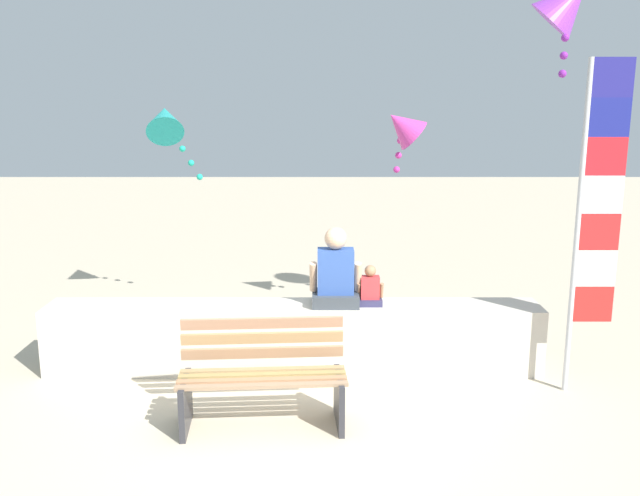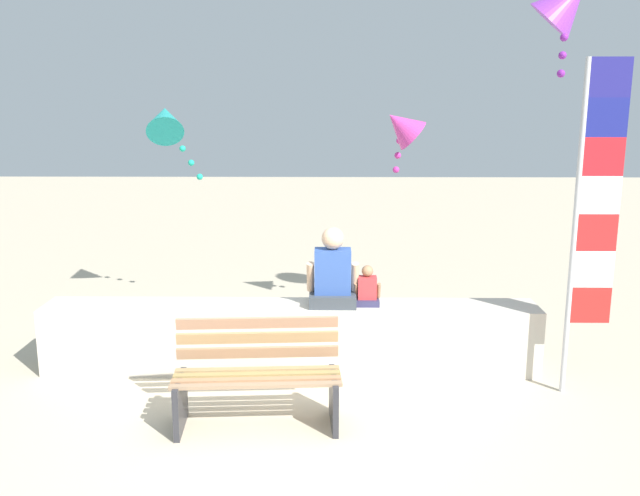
% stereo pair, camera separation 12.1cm
% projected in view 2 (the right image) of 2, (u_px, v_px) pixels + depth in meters
% --- Properties ---
extents(ground_plane, '(40.00, 40.00, 0.00)m').
position_uv_depth(ground_plane, '(282.00, 427.00, 5.80)').
color(ground_plane, '#C2B398').
extents(seawall_ledge, '(5.10, 0.55, 0.70)m').
position_uv_depth(seawall_ledge, '(291.00, 337.00, 7.00)').
color(seawall_ledge, beige).
rests_on(seawall_ledge, ground).
extents(park_bench, '(1.47, 0.70, 0.88)m').
position_uv_depth(park_bench, '(257.00, 378.00, 5.81)').
color(park_bench, '#97785B').
rests_on(park_bench, ground).
extents(person_adult, '(0.53, 0.39, 0.81)m').
position_uv_depth(person_adult, '(333.00, 275.00, 6.86)').
color(person_adult, '#383F46').
rests_on(person_adult, seawall_ledge).
extents(person_child, '(0.27, 0.20, 0.42)m').
position_uv_depth(person_child, '(367.00, 290.00, 6.89)').
color(person_child, '#302E51').
rests_on(person_child, seawall_ledge).
extents(flag_banner, '(0.42, 0.05, 3.13)m').
position_uv_depth(flag_banner, '(591.00, 209.00, 6.14)').
color(flag_banner, '#B7B7BC').
rests_on(flag_banner, ground).
extents(kite_purple, '(0.86, 0.79, 1.12)m').
position_uv_depth(kite_purple, '(567.00, 3.00, 6.86)').
color(kite_purple, purple).
extents(kite_teal, '(0.73, 0.73, 1.08)m').
position_uv_depth(kite_teal, '(165.00, 120.00, 8.36)').
color(kite_teal, teal).
extents(kite_magenta, '(0.59, 0.57, 0.86)m').
position_uv_depth(kite_magenta, '(401.00, 126.00, 7.76)').
color(kite_magenta, '#DB3D9E').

